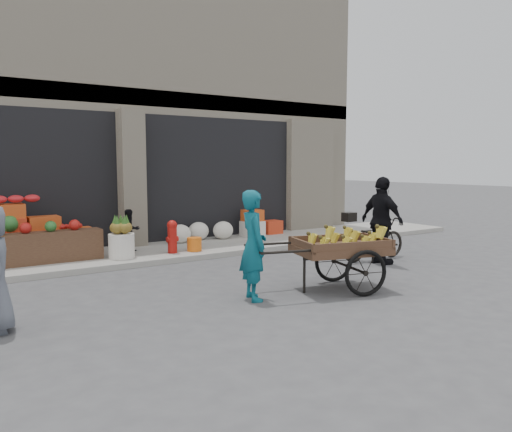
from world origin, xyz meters
TOP-DOWN VIEW (x-y plane):
  - ground at (0.00, 0.00)m, footprint 80.00×80.00m
  - sidewalk at (0.00, 4.10)m, footprint 18.00×2.20m
  - building at (0.00, 8.03)m, footprint 14.00×6.45m
  - fruit_display at (-2.48, 4.38)m, footprint 3.10×1.12m
  - pineapple_bin at (-0.75, 3.60)m, footprint 0.52×0.52m
  - fire_hydrant at (0.35, 3.55)m, footprint 0.22×0.22m
  - orange_bucket at (0.85, 3.50)m, footprint 0.32×0.32m
  - right_bay_goods at (2.61, 4.70)m, footprint 3.35×0.60m
  - seated_person at (-0.35, 4.20)m, footprint 0.51×0.43m
  - banana_cart at (1.44, -0.42)m, footprint 2.61×1.55m
  - vendor_woman at (-0.01, -0.15)m, footprint 0.53×0.68m
  - bicycle at (3.82, 1.02)m, footprint 1.72×0.63m
  - cyclist at (3.62, 0.62)m, footprint 0.45×1.05m

SIDE VIEW (x-z plane):
  - ground at x=0.00m, z-range 0.00..0.00m
  - sidewalk at x=0.00m, z-range 0.00..0.12m
  - orange_bucket at x=0.85m, z-range 0.12..0.42m
  - pineapple_bin at x=-0.75m, z-range 0.12..0.62m
  - right_bay_goods at x=2.61m, z-range 0.06..0.76m
  - bicycle at x=3.82m, z-range 0.00..0.90m
  - fire_hydrant at x=0.35m, z-range 0.15..0.86m
  - seated_person at x=-0.35m, z-range 0.12..1.05m
  - fruit_display at x=-2.48m, z-range 0.05..1.29m
  - banana_cart at x=1.44m, z-range 0.23..1.26m
  - vendor_woman at x=-0.01m, z-range 0.00..1.65m
  - cyclist at x=3.62m, z-range 0.00..1.78m
  - building at x=0.00m, z-range -0.13..6.87m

